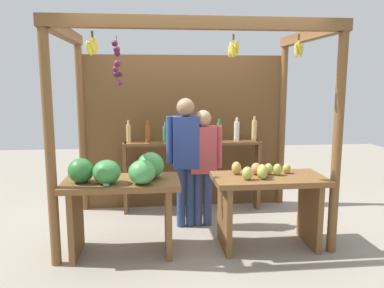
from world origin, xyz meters
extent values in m
plane|color=gray|center=(0.00, 0.00, 0.00)|extent=(12.00, 12.00, 0.00)
cylinder|color=brown|center=(-1.46, -0.86, 1.23)|extent=(0.10, 0.10, 2.45)
cylinder|color=brown|center=(1.46, -0.86, 1.23)|extent=(0.10, 0.10, 2.45)
cylinder|color=brown|center=(-1.46, 0.86, 1.23)|extent=(0.10, 0.10, 2.45)
cylinder|color=brown|center=(1.46, 0.86, 1.23)|extent=(0.10, 0.10, 2.45)
cube|color=brown|center=(0.00, -0.86, 2.39)|extent=(3.02, 0.12, 0.12)
cube|color=brown|center=(-1.46, 0.00, 2.39)|extent=(0.12, 1.82, 0.12)
cube|color=brown|center=(1.46, 0.00, 2.39)|extent=(0.12, 1.82, 0.12)
cube|color=brown|center=(0.00, 0.88, 1.10)|extent=(2.92, 0.04, 2.21)
cylinder|color=brown|center=(0.36, -0.71, 2.28)|extent=(0.02, 0.02, 0.06)
ellipsoid|color=gold|center=(0.41, -0.71, 2.18)|extent=(0.04, 0.06, 0.14)
ellipsoid|color=gold|center=(0.38, -0.69, 2.15)|extent=(0.07, 0.06, 0.15)
ellipsoid|color=gold|center=(0.36, -0.67, 2.15)|extent=(0.07, 0.04, 0.14)
ellipsoid|color=gold|center=(0.34, -0.68, 2.15)|extent=(0.05, 0.05, 0.14)
ellipsoid|color=gold|center=(0.34, -0.71, 2.17)|extent=(0.04, 0.07, 0.14)
ellipsoid|color=gold|center=(0.35, -0.73, 2.14)|extent=(0.07, 0.07, 0.15)
ellipsoid|color=gold|center=(0.36, -0.75, 2.15)|extent=(0.09, 0.04, 0.14)
ellipsoid|color=gold|center=(0.40, -0.74, 2.18)|extent=(0.07, 0.07, 0.15)
cylinder|color=brown|center=(1.02, -0.78, 2.28)|extent=(0.02, 0.02, 0.06)
ellipsoid|color=gold|center=(1.06, -0.78, 2.15)|extent=(0.04, 0.06, 0.15)
ellipsoid|color=gold|center=(1.03, -0.74, 2.15)|extent=(0.06, 0.05, 0.15)
ellipsoid|color=gold|center=(1.01, -0.76, 2.16)|extent=(0.05, 0.06, 0.15)
ellipsoid|color=gold|center=(0.99, -0.80, 2.15)|extent=(0.06, 0.06, 0.15)
ellipsoid|color=gold|center=(1.03, -0.80, 2.17)|extent=(0.06, 0.04, 0.15)
cylinder|color=brown|center=(-1.02, -0.80, 2.28)|extent=(0.02, 0.02, 0.06)
ellipsoid|color=yellow|center=(-0.99, -0.79, 2.16)|extent=(0.04, 0.09, 0.14)
ellipsoid|color=yellow|center=(-1.00, -0.77, 2.16)|extent=(0.07, 0.07, 0.14)
ellipsoid|color=yellow|center=(-1.01, -0.77, 2.18)|extent=(0.07, 0.05, 0.14)
ellipsoid|color=yellow|center=(-1.03, -0.77, 2.15)|extent=(0.06, 0.05, 0.14)
ellipsoid|color=yellow|center=(-1.06, -0.79, 2.16)|extent=(0.05, 0.08, 0.14)
ellipsoid|color=yellow|center=(-1.06, -0.81, 2.16)|extent=(0.05, 0.09, 0.14)
ellipsoid|color=yellow|center=(-1.04, -0.83, 2.15)|extent=(0.08, 0.06, 0.14)
ellipsoid|color=yellow|center=(-1.02, -0.83, 2.17)|extent=(0.08, 0.04, 0.14)
ellipsoid|color=yellow|center=(-0.99, -0.82, 2.18)|extent=(0.06, 0.07, 0.14)
cylinder|color=#4C422D|center=(-0.82, -0.47, 2.04)|extent=(0.01, 0.01, 0.55)
sphere|color=#47142D|center=(-0.84, -0.44, 2.23)|extent=(0.07, 0.07, 0.07)
sphere|color=#511938|center=(-0.82, -0.47, 2.17)|extent=(0.07, 0.07, 0.07)
sphere|color=#47142D|center=(-0.82, -0.47, 2.13)|extent=(0.06, 0.06, 0.06)
sphere|color=#601E42|center=(-0.82, -0.45, 2.02)|extent=(0.07, 0.07, 0.07)
sphere|color=#601E42|center=(-0.85, -0.47, 1.97)|extent=(0.06, 0.06, 0.06)
sphere|color=#47142D|center=(-0.80, -0.45, 1.91)|extent=(0.06, 0.06, 0.06)
sphere|color=#47142D|center=(-0.84, -0.48, 1.91)|extent=(0.06, 0.06, 0.06)
sphere|color=#601E42|center=(-0.80, -0.49, 1.82)|extent=(0.06, 0.06, 0.06)
cube|color=brown|center=(-0.80, -0.65, 0.78)|extent=(1.22, 0.64, 0.06)
cube|color=brown|center=(-1.29, -0.65, 0.37)|extent=(0.06, 0.58, 0.75)
cube|color=brown|center=(-0.31, -0.65, 0.37)|extent=(0.06, 0.58, 0.75)
ellipsoid|color=#38843D|center=(-0.93, -0.78, 0.93)|extent=(0.38, 0.38, 0.25)
ellipsoid|color=#429347|center=(-0.49, -0.60, 0.95)|extent=(0.34, 0.34, 0.28)
ellipsoid|color=#2D7533|center=(-1.20, -0.70, 0.93)|extent=(0.28, 0.28, 0.25)
ellipsoid|color=#429347|center=(-0.58, -0.83, 0.93)|extent=(0.33, 0.33, 0.25)
cylinder|color=white|center=(-0.94, -0.83, 0.85)|extent=(0.07, 0.07, 0.09)
cube|color=brown|center=(0.80, -0.65, 0.78)|extent=(1.22, 0.64, 0.06)
cube|color=brown|center=(0.31, -0.65, 0.37)|extent=(0.06, 0.58, 0.75)
cube|color=brown|center=(1.29, -0.65, 0.37)|extent=(0.06, 0.58, 0.75)
ellipsoid|color=#A8B24C|center=(0.91, -0.61, 0.87)|extent=(0.12, 0.12, 0.13)
ellipsoid|color=#B79E47|center=(0.72, -0.67, 0.88)|extent=(0.16, 0.16, 0.14)
ellipsoid|color=#B79E47|center=(0.46, -0.52, 0.88)|extent=(0.14, 0.14, 0.14)
ellipsoid|color=#E07F47|center=(0.68, -0.56, 0.87)|extent=(0.16, 0.16, 0.13)
ellipsoid|color=#B79E47|center=(1.04, -0.53, 0.86)|extent=(0.10, 0.10, 0.11)
ellipsoid|color=#A8B24C|center=(0.52, -0.78, 0.88)|extent=(0.16, 0.16, 0.14)
ellipsoid|color=#A8B24C|center=(0.69, -0.77, 0.88)|extent=(0.15, 0.15, 0.14)
ellipsoid|color=#A8B24C|center=(0.82, -0.58, 0.87)|extent=(0.13, 0.13, 0.13)
cube|color=brown|center=(-0.85, 0.65, 0.50)|extent=(0.05, 0.20, 1.00)
cube|color=brown|center=(1.04, 0.65, 0.50)|extent=(0.05, 0.20, 1.00)
cube|color=brown|center=(0.09, 0.65, 0.98)|extent=(1.90, 0.22, 0.04)
cylinder|color=#D8B266|center=(-0.79, 0.65, 1.13)|extent=(0.06, 0.06, 0.25)
cylinder|color=#D8B266|center=(-0.79, 0.65, 1.28)|extent=(0.03, 0.03, 0.06)
cylinder|color=#994C1E|center=(-0.53, 0.65, 1.12)|extent=(0.07, 0.07, 0.25)
cylinder|color=#994C1E|center=(-0.53, 0.65, 1.28)|extent=(0.03, 0.03, 0.06)
cylinder|color=#338C4C|center=(-0.29, 0.65, 1.11)|extent=(0.07, 0.07, 0.22)
cylinder|color=#338C4C|center=(-0.29, 0.65, 1.25)|extent=(0.03, 0.03, 0.06)
cylinder|color=silver|center=(-0.03, 0.65, 1.15)|extent=(0.06, 0.06, 0.29)
cylinder|color=silver|center=(-0.03, 0.65, 1.32)|extent=(0.03, 0.03, 0.06)
cylinder|color=silver|center=(0.23, 0.65, 1.13)|extent=(0.06, 0.06, 0.27)
cylinder|color=silver|center=(0.23, 0.65, 1.30)|extent=(0.03, 0.03, 0.06)
cylinder|color=#338C4C|center=(0.47, 0.65, 1.13)|extent=(0.06, 0.06, 0.26)
cylinder|color=#338C4C|center=(0.47, 0.65, 1.29)|extent=(0.03, 0.03, 0.06)
cylinder|color=silver|center=(0.72, 0.65, 1.14)|extent=(0.08, 0.08, 0.28)
cylinder|color=silver|center=(0.72, 0.65, 1.31)|extent=(0.03, 0.03, 0.06)
cylinder|color=#D8B266|center=(0.98, 0.65, 1.15)|extent=(0.07, 0.07, 0.29)
cylinder|color=#D8B266|center=(0.98, 0.65, 1.32)|extent=(0.03, 0.03, 0.06)
cylinder|color=navy|center=(-0.12, 0.04, 0.38)|extent=(0.11, 0.11, 0.77)
cylinder|color=navy|center=(0.00, 0.04, 0.38)|extent=(0.11, 0.11, 0.77)
cube|color=#2D428C|center=(-0.06, 0.04, 1.09)|extent=(0.32, 0.19, 0.65)
cylinder|color=#2D428C|center=(-0.26, 0.04, 1.12)|extent=(0.08, 0.08, 0.58)
cylinder|color=#2D428C|center=(0.14, 0.04, 1.12)|extent=(0.08, 0.08, 0.58)
sphere|color=#997051|center=(-0.06, 0.04, 1.53)|extent=(0.22, 0.22, 0.22)
cylinder|color=#374373|center=(0.10, 0.05, 0.35)|extent=(0.11, 0.11, 0.70)
cylinder|color=#374373|center=(0.22, 0.05, 0.35)|extent=(0.11, 0.11, 0.70)
cube|color=#BF474C|center=(0.16, 0.05, 0.99)|extent=(0.32, 0.19, 0.59)
cylinder|color=#BF474C|center=(-0.04, 0.05, 1.02)|extent=(0.08, 0.08, 0.53)
cylinder|color=#BF474C|center=(0.36, 0.05, 1.02)|extent=(0.08, 0.08, 0.53)
sphere|color=tan|center=(0.16, 0.05, 1.39)|extent=(0.20, 0.20, 0.20)
camera|label=1|loc=(-0.47, -4.63, 1.84)|focal=35.81mm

